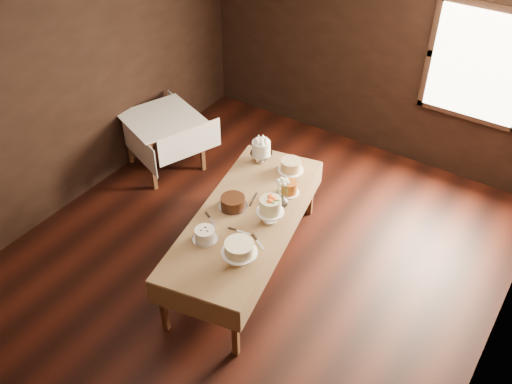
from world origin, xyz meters
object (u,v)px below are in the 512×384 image
object	(u,v)px
display_table	(245,218)
cake_swirl	(205,235)
cake_flowers	(270,211)
cake_caramel	(289,188)
cake_server_d	(281,205)
cake_speckled	(291,166)
cake_meringue	(261,152)
cake_server_a	(243,232)
cake_server_b	(260,245)
cake_chocolate	(233,202)
flower_vase	(282,201)
cake_server_e	(212,222)
cake_server_c	(255,197)
cake_cream	(239,253)
side_table	(162,123)

from	to	relation	value
display_table	cake_swirl	world-z (taller)	cake_swirl
display_table	cake_swirl	xyz separation A→B (m)	(-0.11, -0.53, 0.12)
display_table	cake_flowers	distance (m)	0.33
cake_caramel	cake_server_d	distance (m)	0.23
cake_speckled	cake_server_d	xyz separation A→B (m)	(0.23, -0.58, -0.06)
cake_meringue	cake_caramel	xyz separation A→B (m)	(0.58, -0.34, -0.05)
cake_server_a	display_table	bearing A→B (deg)	110.80
cake_swirl	cake_server_b	size ratio (longest dim) A/B	1.05
cake_chocolate	display_table	bearing A→B (deg)	-9.69
cake_chocolate	cake_swirl	world-z (taller)	cake_swirl
cake_caramel	flower_vase	xyz separation A→B (m)	(0.06, -0.23, 0.00)
cake_server_e	cake_speckled	bearing A→B (deg)	108.01
cake_server_a	cake_server_e	world-z (taller)	same
cake_chocolate	cake_server_a	world-z (taller)	cake_chocolate
cake_server_e	cake_meringue	bearing A→B (deg)	126.48
cake_flowers	cake_server_e	size ratio (longest dim) A/B	1.21
cake_server_c	cake_caramel	bearing A→B (deg)	-60.08
flower_vase	cake_server_a	bearing A→B (deg)	-100.40
cake_cream	cake_swirl	bearing A→B (deg)	173.22
cake_caramel	cake_cream	world-z (taller)	cake_cream
cake_server_b	cake_server_e	size ratio (longest dim) A/B	1.00
side_table	cake_cream	bearing A→B (deg)	-33.55
cake_speckled	cake_meringue	bearing A→B (deg)	-176.48
display_table	cake_server_c	world-z (taller)	cake_server_c
cake_server_d	cake_cream	bearing A→B (deg)	-145.50
side_table	cake_meringue	distance (m)	1.59
side_table	cake_flowers	size ratio (longest dim) A/B	4.03
cake_swirl	cake_server_c	world-z (taller)	cake_swirl
cake_caramel	cake_flowers	bearing A→B (deg)	-81.26
cake_speckled	cake_server_c	size ratio (longest dim) A/B	1.36
cake_speckled	side_table	bearing A→B (deg)	179.04
cake_cream	cake_server_b	distance (m)	0.31
cake_chocolate	cake_flowers	xyz separation A→B (m)	(0.44, 0.03, 0.07)
side_table	cake_speckled	world-z (taller)	cake_speckled
cake_caramel	cake_server_e	bearing A→B (deg)	-115.58
cake_meringue	cake_server_e	world-z (taller)	cake_meringue
cake_meringue	cake_swirl	bearing A→B (deg)	-78.95
cake_flowers	cake_server_c	size ratio (longest dim) A/B	1.21
cake_swirl	cake_server_b	distance (m)	0.55
cake_server_d	side_table	bearing A→B (deg)	102.20
cake_caramel	cake_cream	xyz separation A→B (m)	(0.15, -1.14, 0.04)
cake_server_e	cake_server_c	bearing A→B (deg)	104.62
cake_server_d	cake_server_e	distance (m)	0.76
cake_flowers	flower_vase	size ratio (longest dim) A/B	2.05
display_table	cake_swirl	distance (m)	0.55
display_table	cake_chocolate	world-z (taller)	cake_chocolate
cake_caramel	cake_swirl	distance (m)	1.13
cake_flowers	side_table	bearing A→B (deg)	158.37
cake_swirl	cake_server_a	world-z (taller)	cake_swirl
cake_server_c	cake_chocolate	bearing A→B (deg)	144.47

